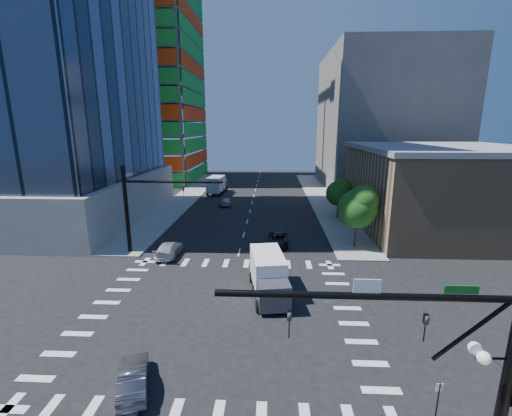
{
  "coord_description": "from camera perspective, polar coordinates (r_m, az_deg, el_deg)",
  "views": [
    {
      "loc": [
        3.35,
        -21.88,
        12.98
      ],
      "look_at": [
        1.97,
        8.0,
        5.79
      ],
      "focal_mm": 24.0,
      "sensor_mm": 36.0,
      "label": 1
    }
  ],
  "objects": [
    {
      "name": "car_nb_far",
      "position": [
        38.51,
        3.73,
        -5.22
      ],
      "size": [
        2.13,
        4.58,
        1.27
      ],
      "primitive_type": "imported",
      "rotation": [
        0.0,
        0.0,
        0.01
      ],
      "color": "black",
      "rests_on": "ground"
    },
    {
      "name": "tree_south",
      "position": [
        37.88,
        16.75,
        0.28
      ],
      "size": [
        4.16,
        4.16,
        6.82
      ],
      "color": "#382316",
      "rests_on": "sidewalk_ne"
    },
    {
      "name": "signal_mast_nw",
      "position": [
        36.72,
        -18.74,
        1.02
      ],
      "size": [
        10.2,
        0.4,
        9.0
      ],
      "color": "black",
      "rests_on": "sidewalk_nw"
    },
    {
      "name": "signal_mast_se",
      "position": [
        14.96,
        33.61,
        -21.2
      ],
      "size": [
        10.51,
        2.48,
        9.0
      ],
      "color": "black",
      "rests_on": "sidewalk_se"
    },
    {
      "name": "road_markings",
      "position": [
        25.65,
        -5.47,
        -16.94
      ],
      "size": [
        20.0,
        20.0,
        0.01
      ],
      "primitive_type": "cube",
      "color": "silver",
      "rests_on": "ground"
    },
    {
      "name": "ground",
      "position": [
        25.66,
        -5.47,
        -16.95
      ],
      "size": [
        160.0,
        160.0,
        0.0
      ],
      "primitive_type": "plane",
      "color": "black",
      "rests_on": "ground"
    },
    {
      "name": "sidewalk_nw",
      "position": [
        65.17,
        -11.49,
        1.82
      ],
      "size": [
        5.0,
        60.0,
        0.15
      ],
      "primitive_type": "cube",
      "color": "gray",
      "rests_on": "ground"
    },
    {
      "name": "bg_building_ne",
      "position": [
        80.44,
        20.33,
        13.43
      ],
      "size": [
        24.0,
        30.0,
        28.0
      ],
      "primitive_type": "cube",
      "color": "#615D57",
      "rests_on": "ground"
    },
    {
      "name": "construction_building",
      "position": [
        90.03,
        -18.55,
        20.28
      ],
      "size": [
        25.16,
        34.5,
        70.6
      ],
      "color": "gray",
      "rests_on": "ground"
    },
    {
      "name": "sidewalk_ne",
      "position": [
        63.87,
        10.83,
        1.61
      ],
      "size": [
        5.0,
        60.0,
        0.15
      ],
      "primitive_type": "cube",
      "color": "gray",
      "rests_on": "ground"
    },
    {
      "name": "car_sb_mid",
      "position": [
        57.46,
        -5.04,
        1.09
      ],
      "size": [
        1.94,
        4.06,
        1.34
      ],
      "primitive_type": "imported",
      "rotation": [
        0.0,
        0.0,
        3.24
      ],
      "color": "#9C9EA3",
      "rests_on": "ground"
    },
    {
      "name": "box_truck_near",
      "position": [
        27.11,
        2.22,
        -11.8
      ],
      "size": [
        3.45,
        6.33,
        3.15
      ],
      "rotation": [
        0.0,
        0.0,
        0.15
      ],
      "color": "black",
      "rests_on": "ground"
    },
    {
      "name": "commercial_building",
      "position": [
        49.52,
        28.57,
        2.95
      ],
      "size": [
        20.5,
        22.5,
        10.6
      ],
      "color": "#987A58",
      "rests_on": "ground"
    },
    {
      "name": "box_truck_far",
      "position": [
        67.94,
        -6.47,
        3.72
      ],
      "size": [
        3.34,
        6.78,
        3.45
      ],
      "rotation": [
        0.0,
        0.0,
        3.06
      ],
      "color": "black",
      "rests_on": "ground"
    },
    {
      "name": "car_sb_near",
      "position": [
        36.4,
        -14.32,
        -6.63
      ],
      "size": [
        2.01,
        4.9,
        1.42
      ],
      "primitive_type": "imported",
      "rotation": [
        0.0,
        0.0,
        3.14
      ],
      "color": "silver",
      "rests_on": "ground"
    },
    {
      "name": "no_parking_sign",
      "position": [
        18.82,
        28.06,
        -26.35
      ],
      "size": [
        0.3,
        0.06,
        2.2
      ],
      "color": "black",
      "rests_on": "ground"
    },
    {
      "name": "tree_north",
      "position": [
        49.55,
        13.76,
        2.67
      ],
      "size": [
        3.54,
        3.52,
        5.78
      ],
      "color": "#382316",
      "rests_on": "sidewalk_ne"
    },
    {
      "name": "car_sb_cross",
      "position": [
        20.19,
        -19.76,
        -25.08
      ],
      "size": [
        2.53,
        4.1,
        1.28
      ],
      "primitive_type": "imported",
      "rotation": [
        0.0,
        0.0,
        3.47
      ],
      "color": "#4E4D52",
      "rests_on": "ground"
    }
  ]
}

